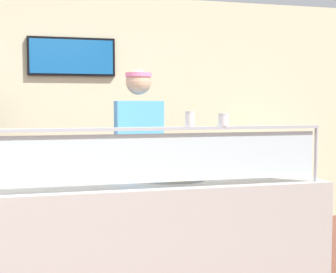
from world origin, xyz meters
name	(u,v)px	position (x,y,z in m)	size (l,w,h in m)	color
shop_rear_unit	(110,114)	(1.14, 2.71, 1.36)	(6.69, 0.13, 2.70)	beige
serving_counter	(155,247)	(1.14, 0.39, 0.47)	(2.29, 0.77, 0.95)	#BCB7B2
sneeze_guard	(167,148)	(1.14, 0.06, 1.20)	(2.11, 0.06, 0.38)	#B2B5BC
pizza_tray	(171,176)	(1.26, 0.42, 0.97)	(0.49, 0.49, 0.04)	#9EA0A8
pizza_server	(169,174)	(1.25, 0.40, 0.99)	(0.07, 0.28, 0.01)	#ADAFB7
parmesan_shaker	(190,120)	(1.29, 0.06, 1.38)	(0.06, 0.06, 0.10)	white
pepper_flake_shaker	(223,121)	(1.51, 0.06, 1.37)	(0.07, 0.07, 0.08)	white
worker_figure	(139,161)	(1.16, 1.05, 1.01)	(0.41, 0.50, 1.76)	#23232D
prep_shelf	(261,195)	(2.82, 2.22, 0.42)	(0.70, 0.55, 0.84)	#B7BABF
pizza_box_stack	(261,153)	(2.82, 2.22, 0.91)	(0.48, 0.46, 0.13)	tan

